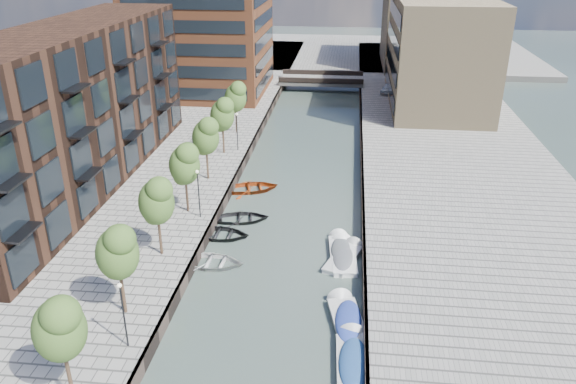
% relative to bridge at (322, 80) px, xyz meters
% --- Properties ---
extents(water, '(300.00, 300.00, 0.00)m').
position_rel_bridge_xyz_m(water, '(0.00, -32.00, -1.39)').
color(water, '#38473F').
rests_on(water, ground).
extents(quay_right, '(20.00, 140.00, 1.00)m').
position_rel_bridge_xyz_m(quay_right, '(16.00, -32.00, -0.89)').
color(quay_right, gray).
rests_on(quay_right, ground).
extents(quay_wall_left, '(0.25, 140.00, 1.00)m').
position_rel_bridge_xyz_m(quay_wall_left, '(-6.10, -32.00, -0.89)').
color(quay_wall_left, '#332823').
rests_on(quay_wall_left, ground).
extents(quay_wall_right, '(0.25, 140.00, 1.00)m').
position_rel_bridge_xyz_m(quay_wall_right, '(6.10, -32.00, -0.89)').
color(quay_wall_right, '#332823').
rests_on(quay_wall_right, ground).
extents(far_closure, '(80.00, 40.00, 1.00)m').
position_rel_bridge_xyz_m(far_closure, '(0.00, 28.00, -0.89)').
color(far_closure, gray).
rests_on(far_closure, ground).
extents(apartment_block, '(8.00, 38.00, 14.00)m').
position_rel_bridge_xyz_m(apartment_block, '(-20.00, -42.00, 6.61)').
color(apartment_block, black).
rests_on(apartment_block, quay_left).
extents(tan_block_near, '(12.00, 25.00, 14.00)m').
position_rel_bridge_xyz_m(tan_block_near, '(16.00, -10.00, 6.61)').
color(tan_block_near, '#98815D').
rests_on(tan_block_near, quay_right).
extents(tan_block_far, '(12.00, 20.00, 16.00)m').
position_rel_bridge_xyz_m(tan_block_far, '(16.00, 16.00, 7.61)').
color(tan_block_far, '#98815D').
rests_on(tan_block_far, quay_right).
extents(bridge, '(13.00, 6.00, 1.30)m').
position_rel_bridge_xyz_m(bridge, '(0.00, 0.00, 0.00)').
color(bridge, gray).
rests_on(bridge, ground).
extents(tree_0, '(2.50, 2.50, 5.95)m').
position_rel_bridge_xyz_m(tree_0, '(-8.50, -68.00, 3.92)').
color(tree_0, '#382619').
rests_on(tree_0, quay_left).
extents(tree_1, '(2.50, 2.50, 5.95)m').
position_rel_bridge_xyz_m(tree_1, '(-8.50, -61.00, 3.92)').
color(tree_1, '#382619').
rests_on(tree_1, quay_left).
extents(tree_2, '(2.50, 2.50, 5.95)m').
position_rel_bridge_xyz_m(tree_2, '(-8.50, -54.00, 3.92)').
color(tree_2, '#382619').
rests_on(tree_2, quay_left).
extents(tree_3, '(2.50, 2.50, 5.95)m').
position_rel_bridge_xyz_m(tree_3, '(-8.50, -47.00, 3.92)').
color(tree_3, '#382619').
rests_on(tree_3, quay_left).
extents(tree_4, '(2.50, 2.50, 5.95)m').
position_rel_bridge_xyz_m(tree_4, '(-8.50, -40.00, 3.92)').
color(tree_4, '#382619').
rests_on(tree_4, quay_left).
extents(tree_5, '(2.50, 2.50, 5.95)m').
position_rel_bridge_xyz_m(tree_5, '(-8.50, -33.00, 3.92)').
color(tree_5, '#382619').
rests_on(tree_5, quay_left).
extents(tree_6, '(2.50, 2.50, 5.95)m').
position_rel_bridge_xyz_m(tree_6, '(-8.50, -26.00, 3.92)').
color(tree_6, '#382619').
rests_on(tree_6, quay_left).
extents(lamp_0, '(0.24, 0.24, 4.12)m').
position_rel_bridge_xyz_m(lamp_0, '(-7.20, -64.00, 2.12)').
color(lamp_0, black).
rests_on(lamp_0, quay_left).
extents(lamp_1, '(0.24, 0.24, 4.12)m').
position_rel_bridge_xyz_m(lamp_1, '(-7.20, -48.00, 2.12)').
color(lamp_1, black).
rests_on(lamp_1, quay_left).
extents(lamp_2, '(0.24, 0.24, 4.12)m').
position_rel_bridge_xyz_m(lamp_2, '(-7.20, -32.00, 2.12)').
color(lamp_2, black).
rests_on(lamp_2, quay_left).
extents(sloop_1, '(4.92, 3.62, 0.99)m').
position_rel_bridge_xyz_m(sloop_1, '(-5.30, -49.38, -1.39)').
color(sloop_1, black).
rests_on(sloop_1, ground).
extents(sloop_2, '(5.89, 4.96, 1.04)m').
position_rel_bridge_xyz_m(sloop_2, '(-4.28, -40.15, -1.39)').
color(sloop_2, '#9D3911').
rests_on(sloop_2, ground).
extents(sloop_3, '(4.87, 3.56, 0.98)m').
position_rel_bridge_xyz_m(sloop_3, '(-4.95, -53.62, -1.39)').
color(sloop_3, silver).
rests_on(sloop_3, ground).
extents(sloop_4, '(5.01, 3.98, 0.93)m').
position_rel_bridge_xyz_m(sloop_4, '(-4.03, -46.38, -1.39)').
color(sloop_4, black).
rests_on(sloop_4, ground).
extents(motorboat_0, '(2.85, 5.44, 1.73)m').
position_rel_bridge_xyz_m(motorboat_0, '(4.94, -59.17, -1.18)').
color(motorboat_0, silver).
rests_on(motorboat_0, ground).
extents(motorboat_1, '(1.99, 4.73, 1.54)m').
position_rel_bridge_xyz_m(motorboat_1, '(4.31, -50.52, -1.20)').
color(motorboat_1, silver).
rests_on(motorboat_1, ground).
extents(motorboat_2, '(2.14, 5.16, 1.68)m').
position_rel_bridge_xyz_m(motorboat_2, '(4.56, -51.29, -1.29)').
color(motorboat_2, white).
rests_on(motorboat_2, ground).
extents(motorboat_3, '(2.11, 5.46, 1.79)m').
position_rel_bridge_xyz_m(motorboat_3, '(5.38, -62.95, -1.17)').
color(motorboat_3, silver).
rests_on(motorboat_3, ground).
extents(motorboat_4, '(3.07, 4.94, 1.56)m').
position_rel_bridge_xyz_m(motorboat_4, '(4.70, -51.70, -1.20)').
color(motorboat_4, silver).
rests_on(motorboat_4, ground).
extents(car, '(2.97, 4.50, 1.42)m').
position_rel_bridge_xyz_m(car, '(10.17, -5.48, 0.32)').
color(car, silver).
rests_on(car, quay_right).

